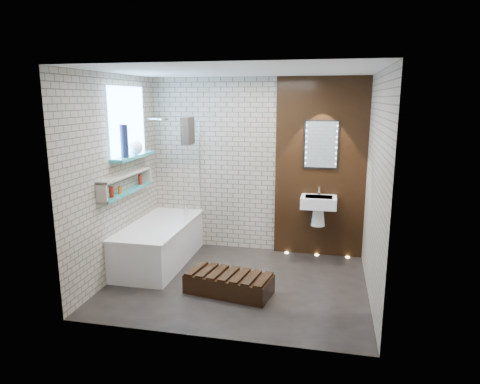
% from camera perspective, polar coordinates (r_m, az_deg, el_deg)
% --- Properties ---
extents(ground, '(3.20, 3.20, 0.00)m').
position_cam_1_polar(ground, '(5.55, -0.33, -12.01)').
color(ground, black).
rests_on(ground, ground).
extents(room_shell, '(3.24, 3.20, 2.60)m').
position_cam_1_polar(room_shell, '(5.15, -0.35, 1.28)').
color(room_shell, gray).
rests_on(room_shell, ground).
extents(walnut_panel, '(1.30, 0.06, 2.60)m').
position_cam_1_polar(walnut_panel, '(6.29, 10.67, 3.09)').
color(walnut_panel, black).
rests_on(walnut_panel, ground).
extents(clerestory_window, '(0.18, 1.00, 0.94)m').
position_cam_1_polar(clerestory_window, '(5.93, -14.75, 8.20)').
color(clerestory_window, '#7FADE0').
rests_on(clerestory_window, room_shell).
extents(display_niche, '(0.14, 1.30, 0.26)m').
position_cam_1_polar(display_niche, '(5.82, -14.90, 1.15)').
color(display_niche, teal).
rests_on(display_niche, room_shell).
extents(bathtub, '(0.79, 1.74, 0.70)m').
position_cam_1_polar(bathtub, '(6.19, -10.64, -6.69)').
color(bathtub, white).
rests_on(bathtub, ground).
extents(bath_screen, '(0.01, 0.78, 1.40)m').
position_cam_1_polar(bath_screen, '(6.23, -6.44, 2.96)').
color(bath_screen, white).
rests_on(bath_screen, bathtub).
extents(towel, '(0.11, 0.29, 0.38)m').
position_cam_1_polar(towel, '(6.02, -7.01, 8.09)').
color(towel, '#292521').
rests_on(towel, bath_screen).
extents(shower_head, '(0.18, 0.18, 0.02)m').
position_cam_1_polar(shower_head, '(6.36, -10.16, 9.56)').
color(shower_head, silver).
rests_on(shower_head, room_shell).
extents(washbasin, '(0.50, 0.36, 0.58)m').
position_cam_1_polar(washbasin, '(6.20, 10.43, -1.86)').
color(washbasin, white).
rests_on(washbasin, walnut_panel).
extents(led_mirror, '(0.50, 0.02, 0.70)m').
position_cam_1_polar(led_mirror, '(6.20, 10.79, 6.23)').
color(led_mirror, black).
rests_on(led_mirror, walnut_panel).
extents(walnut_step, '(1.08, 0.63, 0.23)m').
position_cam_1_polar(walnut_step, '(5.24, -1.49, -12.17)').
color(walnut_step, black).
rests_on(walnut_step, ground).
extents(niche_bottles, '(0.06, 0.87, 0.14)m').
position_cam_1_polar(niche_bottles, '(5.87, -14.69, 0.89)').
color(niche_bottles, maroon).
rests_on(niche_bottles, display_niche).
extents(sill_vases, '(0.19, 0.46, 0.42)m').
position_cam_1_polar(sill_vases, '(5.86, -14.31, 6.10)').
color(sill_vases, '#131C35').
rests_on(sill_vases, clerestory_window).
extents(floor_uplights, '(0.96, 0.06, 0.01)m').
position_cam_1_polar(floor_uplights, '(6.55, 10.20, -8.26)').
color(floor_uplights, '#FFD899').
rests_on(floor_uplights, ground).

